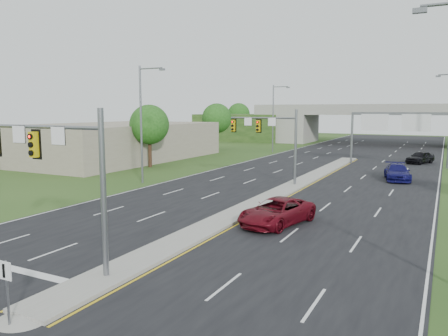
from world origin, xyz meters
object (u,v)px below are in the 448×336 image
signal_mast_far (272,134)px  car_far_c (420,157)px  signal_mast_near (60,163)px  car_far_b (397,172)px  sign_gantry (397,124)px  overpass (379,127)px  car_far_a (277,212)px  keep_right_sign (6,282)px

signal_mast_far → car_far_c: size_ratio=1.48×
signal_mast_near → car_far_b: 34.71m
sign_gantry → overpass: (-6.68, 35.08, -1.69)m
signal_mast_near → sign_gantry: size_ratio=0.60×
overpass → car_far_b: overpass is taller
signal_mast_near → car_far_a: size_ratio=1.23×
overpass → car_far_a: (3.27, -68.67, -2.74)m
signal_mast_near → signal_mast_far: same height
sign_gantry → car_far_b: (1.34, -12.08, -4.42)m
signal_mast_far → car_far_a: bearing=-67.8°
signal_mast_far → keep_right_sign: size_ratio=3.18×
car_far_c → signal_mast_far: bearing=-91.1°
car_far_b → car_far_a: bearing=-113.4°
car_far_a → car_far_c: car_far_c is taller
signal_mast_far → sign_gantry: bearing=65.9°
signal_mast_near → signal_mast_far: bearing=90.0°
signal_mast_near → overpass: overpass is taller
signal_mast_near → signal_mast_far: 25.00m
car_far_b → sign_gantry: bearing=85.4°
car_far_a → car_far_b: size_ratio=1.03×
signal_mast_near → car_far_b: bearing=72.6°
overpass → car_far_a: bearing=-87.3°
sign_gantry → car_far_b: 12.93m
car_far_a → car_far_c: bearing=93.6°
signal_mast_near → car_far_c: (11.55, 48.96, -3.90)m
keep_right_sign → car_far_c: (9.29, 53.42, -0.69)m
signal_mast_far → car_far_c: 26.89m
keep_right_sign → car_far_a: keep_right_sign is taller
keep_right_sign → car_far_c: 54.22m
overpass → car_far_a: size_ratio=14.09×
car_far_a → sign_gantry: bearing=96.9°
car_far_b → car_far_c: car_far_c is taller
sign_gantry → overpass: bearing=100.8°
car_far_c → sign_gantry: bearing=-98.6°
keep_right_sign → car_far_a: size_ratio=0.39×
signal_mast_near → overpass: bearing=88.4°
keep_right_sign → car_far_b: size_ratio=0.40×
car_far_a → signal_mast_far: bearing=124.9°
sign_gantry → car_far_c: (2.60, 3.97, -4.41)m
keep_right_sign → car_far_b: (8.03, 37.37, -0.70)m
car_far_a → car_far_c: (6.02, 37.56, 0.02)m
overpass → car_far_b: bearing=-80.3°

